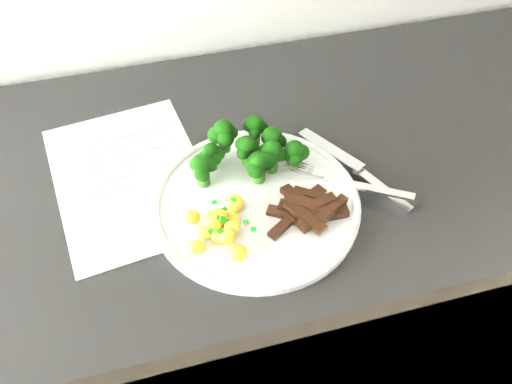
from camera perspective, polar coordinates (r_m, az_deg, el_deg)
The scene contains 8 objects.
counter at distance 1.16m, azimuth -1.90°, elevation -12.10°, with size 2.30×0.57×0.86m.
recipe_paper at distance 0.82m, azimuth -13.33°, elevation 1.59°, with size 0.25×0.33×0.00m.
plate at distance 0.76m, azimuth 0.00°, elevation -1.08°, with size 0.30×0.30×0.02m.
broccoli at distance 0.77m, azimuth -0.81°, elevation 4.61°, with size 0.17×0.11×0.07m.
potatoes at distance 0.71m, azimuth -3.64°, elevation -3.65°, with size 0.09×0.11×0.04m.
beef_strips at distance 0.73m, azimuth 5.70°, elevation -1.84°, with size 0.12×0.10×0.03m.
fork at distance 0.78m, azimuth 10.14°, elevation 1.01°, with size 0.16×0.12×0.02m.
knife at distance 0.80m, azimuth 11.79°, elevation 1.46°, with size 0.11×0.20×0.02m.
Camera 1 is at (-0.15, 1.13, 1.45)m, focal length 37.50 mm.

